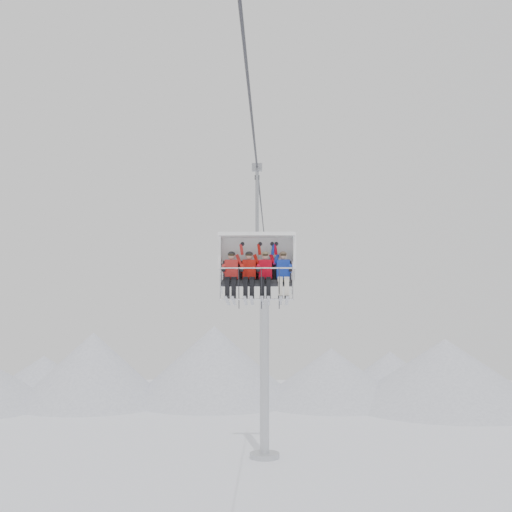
{
  "coord_description": "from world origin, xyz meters",
  "views": [
    {
      "loc": [
        0.4,
        -17.16,
        9.41
      ],
      "look_at": [
        0.0,
        0.0,
        10.61
      ],
      "focal_mm": 45.0,
      "sensor_mm": 36.0,
      "label": 1
    }
  ],
  "objects_px": {
    "skier_center_right": "(265,274)",
    "lift_tower_right": "(264,361)",
    "skier_far_right": "(283,274)",
    "chairlift_carrier": "(257,258)",
    "skier_center_left": "(249,274)",
    "skier_far_left": "(231,274)"
  },
  "relations": [
    {
      "from": "chairlift_carrier",
      "to": "skier_center_left",
      "type": "xyz_separation_m",
      "value": [
        -0.22,
        -0.3,
        -0.46
      ]
    },
    {
      "from": "chairlift_carrier",
      "to": "skier_center_right",
      "type": "height_order",
      "value": "chairlift_carrier"
    },
    {
      "from": "skier_far_left",
      "to": "skier_center_left",
      "type": "xyz_separation_m",
      "value": [
        0.51,
        0.0,
        0.0
      ]
    },
    {
      "from": "skier_center_right",
      "to": "skier_far_right",
      "type": "xyz_separation_m",
      "value": [
        0.51,
        0.0,
        0.0
      ]
    },
    {
      "from": "skier_far_left",
      "to": "skier_center_left",
      "type": "bearing_deg",
      "value": 0.0
    },
    {
      "from": "chairlift_carrier",
      "to": "skier_center_right",
      "type": "bearing_deg",
      "value": -51.57
    },
    {
      "from": "skier_center_left",
      "to": "skier_center_right",
      "type": "distance_m",
      "value": 0.47
    },
    {
      "from": "chairlift_carrier",
      "to": "skier_center_left",
      "type": "bearing_deg",
      "value": -126.31
    },
    {
      "from": "lift_tower_right",
      "to": "skier_center_right",
      "type": "distance_m",
      "value": 21.34
    },
    {
      "from": "skier_center_right",
      "to": "skier_far_right",
      "type": "bearing_deg",
      "value": 0.0
    },
    {
      "from": "chairlift_carrier",
      "to": "skier_far_left",
      "type": "height_order",
      "value": "chairlift_carrier"
    },
    {
      "from": "lift_tower_right",
      "to": "skier_center_left",
      "type": "bearing_deg",
      "value": -90.61
    },
    {
      "from": "skier_center_right",
      "to": "lift_tower_right",
      "type": "bearing_deg",
      "value": 90.66
    },
    {
      "from": "lift_tower_right",
      "to": "chairlift_carrier",
      "type": "distance_m",
      "value": 21.15
    },
    {
      "from": "skier_far_left",
      "to": "skier_center_left",
      "type": "distance_m",
      "value": 0.51
    },
    {
      "from": "lift_tower_right",
      "to": "skier_center_right",
      "type": "height_order",
      "value": "lift_tower_right"
    },
    {
      "from": "skier_far_left",
      "to": "chairlift_carrier",
      "type": "bearing_deg",
      "value": 22.56
    },
    {
      "from": "skier_center_left",
      "to": "lift_tower_right",
      "type": "bearing_deg",
      "value": 89.39
    },
    {
      "from": "skier_far_right",
      "to": "lift_tower_right",
      "type": "bearing_deg",
      "value": 92.06
    },
    {
      "from": "skier_far_right",
      "to": "skier_center_right",
      "type": "bearing_deg",
      "value": 180.0
    },
    {
      "from": "lift_tower_right",
      "to": "chairlift_carrier",
      "type": "xyz_separation_m",
      "value": [
        0.0,
        -20.58,
        4.86
      ]
    },
    {
      "from": "skier_center_right",
      "to": "skier_far_right",
      "type": "height_order",
      "value": "same"
    }
  ]
}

